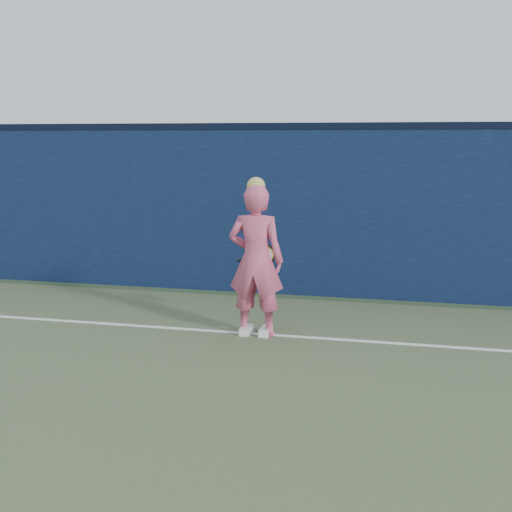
# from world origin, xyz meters

# --- Properties ---
(backstop_wall) EXTENTS (24.00, 0.40, 2.50)m
(backstop_wall) POSITION_xyz_m (0.00, 6.50, 1.25)
(backstop_wall) COLOR #0B1333
(backstop_wall) RESTS_ON ground
(wall_cap) EXTENTS (24.00, 0.42, 0.10)m
(wall_cap) POSITION_xyz_m (0.00, 6.50, 2.55)
(wall_cap) COLOR black
(wall_cap) RESTS_ON backstop_wall
(player) EXTENTS (0.68, 0.45, 1.93)m
(player) POSITION_xyz_m (1.67, 3.99, 0.93)
(player) COLOR #D15174
(player) RESTS_ON ground
(racket) EXTENTS (0.51, 0.11, 0.27)m
(racket) POSITION_xyz_m (1.65, 4.42, 0.92)
(racket) COLOR black
(racket) RESTS_ON ground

